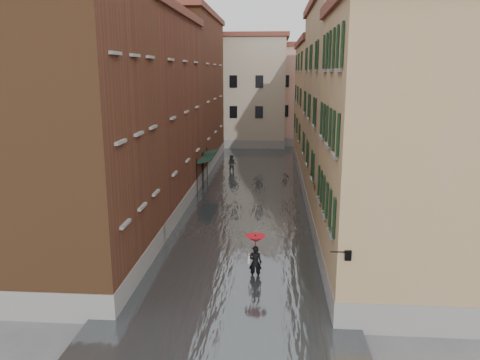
% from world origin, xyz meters
% --- Properties ---
extents(ground, '(120.00, 120.00, 0.00)m').
position_xyz_m(ground, '(0.00, 0.00, 0.00)').
color(ground, '#5E5E61').
rests_on(ground, ground).
extents(floodwater, '(10.00, 60.00, 0.20)m').
position_xyz_m(floodwater, '(0.00, 13.00, 0.10)').
color(floodwater, '#4E5357').
rests_on(floodwater, ground).
extents(building_left_near, '(6.00, 8.00, 13.00)m').
position_xyz_m(building_left_near, '(-7.00, -2.00, 6.50)').
color(building_left_near, brown).
rests_on(building_left_near, ground).
extents(building_left_mid, '(6.00, 14.00, 12.50)m').
position_xyz_m(building_left_mid, '(-7.00, 9.00, 6.25)').
color(building_left_mid, brown).
rests_on(building_left_mid, ground).
extents(building_left_far, '(6.00, 16.00, 14.00)m').
position_xyz_m(building_left_far, '(-7.00, 24.00, 7.00)').
color(building_left_far, brown).
rests_on(building_left_far, ground).
extents(building_right_near, '(6.00, 8.00, 11.50)m').
position_xyz_m(building_right_near, '(7.00, -2.00, 5.75)').
color(building_right_near, tan).
rests_on(building_right_near, ground).
extents(building_right_mid, '(6.00, 14.00, 13.00)m').
position_xyz_m(building_right_mid, '(7.00, 9.00, 6.50)').
color(building_right_mid, tan).
rests_on(building_right_mid, ground).
extents(building_right_far, '(6.00, 16.00, 11.50)m').
position_xyz_m(building_right_far, '(7.00, 24.00, 5.75)').
color(building_right_far, tan).
rests_on(building_right_far, ground).
extents(building_end_cream, '(12.00, 9.00, 13.00)m').
position_xyz_m(building_end_cream, '(-3.00, 38.00, 6.50)').
color(building_end_cream, '#B4A78F').
rests_on(building_end_cream, ground).
extents(building_end_pink, '(10.00, 9.00, 12.00)m').
position_xyz_m(building_end_pink, '(6.00, 40.00, 6.00)').
color(building_end_pink, '#CF9991').
rests_on(building_end_pink, ground).
extents(awning_near, '(1.09, 3.24, 2.80)m').
position_xyz_m(awning_near, '(-3.48, 14.15, 2.47)').
color(awning_near, black).
rests_on(awning_near, ground).
extents(awning_far, '(1.09, 2.85, 2.80)m').
position_xyz_m(awning_far, '(-3.49, 16.55, 2.46)').
color(awning_far, black).
rests_on(awning_far, ground).
extents(wall_lantern, '(0.71, 0.22, 0.35)m').
position_xyz_m(wall_lantern, '(4.33, -6.00, 3.01)').
color(wall_lantern, black).
rests_on(wall_lantern, ground).
extents(window_planters, '(0.59, 10.57, 0.84)m').
position_xyz_m(window_planters, '(4.12, 0.44, 3.51)').
color(window_planters, brown).
rests_on(window_planters, ground).
extents(pedestrian_main, '(0.93, 0.93, 2.06)m').
position_xyz_m(pedestrian_main, '(1.00, -1.72, 1.25)').
color(pedestrian_main, black).
rests_on(pedestrian_main, ground).
extents(pedestrian_far, '(0.98, 0.84, 1.75)m').
position_xyz_m(pedestrian_far, '(-2.03, 20.46, 0.87)').
color(pedestrian_far, black).
rests_on(pedestrian_far, ground).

